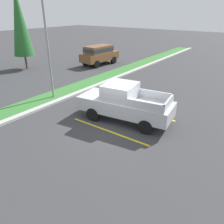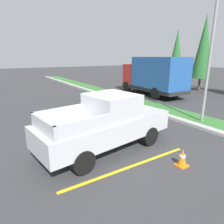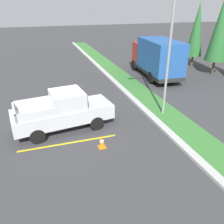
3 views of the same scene
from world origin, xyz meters
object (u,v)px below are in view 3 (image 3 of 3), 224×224
Objects in this scene: cypress_tree_leftmost at (197,30)px; traffic_cone at (102,142)px; cypress_tree_left_inner at (221,26)px; pickup_truck_main at (64,111)px; street_light at (167,45)px; cargo_truck_distant at (157,57)px.

cypress_tree_leftmost is 10.60× the size of traffic_cone.
cypress_tree_left_inner is at bearing 1.29° from cypress_tree_leftmost.
street_light is at bearing 89.74° from pickup_truck_main.
cypress_tree_leftmost reaches higher than traffic_cone.
cypress_tree_left_inner is (-6.31, 14.87, 3.29)m from pickup_truck_main.
cargo_truck_distant is 8.20m from street_light.
pickup_truck_main reaches higher than traffic_cone.
traffic_cone is at bearing 30.47° from pickup_truck_main.
cypress_tree_leftmost is (-9.52, 14.80, 2.70)m from pickup_truck_main.
pickup_truck_main is at bearing -52.30° from cargo_truck_distant.
street_light is 13.10m from cypress_tree_leftmost.
street_light is 0.98× the size of cypress_tree_left_inner.
cypress_tree_leftmost is at bearing -178.71° from cypress_tree_left_inner.
pickup_truck_main is at bearing -149.53° from traffic_cone.
traffic_cone is at bearing -39.30° from cargo_truck_distant.
pickup_truck_main is 0.85× the size of cypress_tree_leftmost.
traffic_cone is (11.92, -13.39, -3.45)m from cypress_tree_leftmost.
street_light is at bearing 118.14° from traffic_cone.
cargo_truck_distant is 1.09× the size of cypress_tree_leftmost.
pickup_truck_main is at bearing -67.00° from cypress_tree_left_inner.
cargo_truck_distant is 0.94× the size of cypress_tree_left_inner.
cargo_truck_distant reaches higher than traffic_cone.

